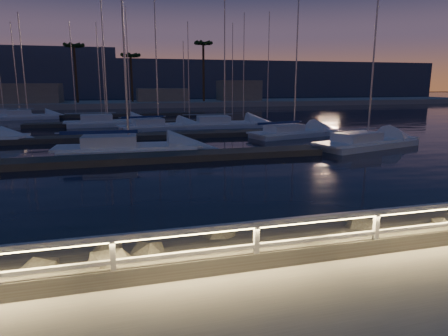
{
  "coord_description": "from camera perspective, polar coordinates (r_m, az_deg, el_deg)",
  "views": [
    {
      "loc": [
        -1.84,
        -7.63,
        3.96
      ],
      "look_at": [
        1.38,
        4.0,
        1.38
      ],
      "focal_mm": 32.0,
      "sensor_mm": 36.0,
      "label": 1
    }
  ],
  "objects": [
    {
      "name": "floating_docks",
      "position": [
        40.41,
        -12.85,
        5.55
      ],
      "size": [
        22.0,
        36.0,
        0.4
      ],
      "color": "#4F4942",
      "rests_on": "ground"
    },
    {
      "name": "sailboat_h",
      "position": [
        35.06,
        9.65,
        5.09
      ],
      "size": [
        8.72,
        4.44,
        14.21
      ],
      "rotation": [
        0.0,
        0.0,
        0.25
      ],
      "color": "white",
      "rests_on": "ground"
    },
    {
      "name": "sailboat_d",
      "position": [
        30.39,
        19.51,
        3.55
      ],
      "size": [
        9.19,
        4.94,
        14.97
      ],
      "rotation": [
        0.0,
        0.0,
        0.29
      ],
      "color": "white",
      "rests_on": "ground"
    },
    {
      "name": "guard_rail",
      "position": [
        8.45,
        -2.26,
        -10.09
      ],
      "size": [
        44.11,
        0.12,
        1.06
      ],
      "color": "silver",
      "rests_on": "ground"
    },
    {
      "name": "sailboat_g",
      "position": [
        40.38,
        -9.65,
        6.0
      ],
      "size": [
        8.31,
        3.72,
        13.64
      ],
      "rotation": [
        0.0,
        0.0,
        0.17
      ],
      "color": "white",
      "rests_on": "ground"
    },
    {
      "name": "sailboat_l",
      "position": [
        41.98,
        -0.26,
        6.42
      ],
      "size": [
        9.29,
        3.32,
        15.43
      ],
      "rotation": [
        0.0,
        0.0,
        -0.06
      ],
      "color": "white",
      "rests_on": "ground"
    },
    {
      "name": "ground",
      "position": [
        8.79,
        -1.77,
        -14.72
      ],
      "size": [
        400.0,
        400.0,
        0.0
      ],
      "primitive_type": "plane",
      "color": "#A7A097",
      "rests_on": "ground"
    },
    {
      "name": "sailboat_c",
      "position": [
        26.62,
        -13.96,
        2.85
      ],
      "size": [
        9.44,
        3.44,
        15.71
      ],
      "rotation": [
        0.0,
        0.0,
        -0.07
      ],
      "color": "white",
      "rests_on": "ground"
    },
    {
      "name": "riprap",
      "position": [
        10.24,
        -19.37,
        -12.96
      ],
      "size": [
        36.56,
        2.85,
        1.34
      ],
      "color": "#676458",
      "rests_on": "ground"
    },
    {
      "name": "palm_center",
      "position": [
        80.87,
        -13.21,
        15.16
      ],
      "size": [
        3.0,
        3.0,
        9.7
      ],
      "color": "#453420",
      "rests_on": "ground"
    },
    {
      "name": "sailboat_m",
      "position": [
        61.86,
        -29.08,
        6.69
      ],
      "size": [
        6.51,
        3.43,
        10.75
      ],
      "rotation": [
        0.0,
        0.0,
        0.27
      ],
      "color": "white",
      "rests_on": "ground"
    },
    {
      "name": "sailboat_n",
      "position": [
        57.45,
        -26.41,
        6.69
      ],
      "size": [
        8.02,
        3.96,
        13.18
      ],
      "rotation": [
        0.0,
        0.0,
        0.23
      ],
      "color": "white",
      "rests_on": "ground"
    },
    {
      "name": "distant_hills",
      "position": [
        142.77,
        -24.16,
        11.33
      ],
      "size": [
        230.0,
        37.5,
        18.0
      ],
      "color": "#394359",
      "rests_on": "ground"
    },
    {
      "name": "palm_left",
      "position": [
        80.11,
        -20.66,
        15.72
      ],
      "size": [
        3.0,
        3.0,
        11.2
      ],
      "color": "#453420",
      "rests_on": "ground"
    },
    {
      "name": "far_shore",
      "position": [
        81.78,
        -14.46,
        9.1
      ],
      "size": [
        160.0,
        14.0,
        5.2
      ],
      "color": "#A7A097",
      "rests_on": "ground"
    },
    {
      "name": "harbor_water",
      "position": [
        39.2,
        -12.72,
        4.53
      ],
      "size": [
        400.0,
        440.0,
        0.6
      ],
      "color": "black",
      "rests_on": "ground"
    },
    {
      "name": "palm_right",
      "position": [
        81.91,
        -2.98,
        16.98
      ],
      "size": [
        3.0,
        3.0,
        12.2
      ],
      "color": "#453420",
      "rests_on": "ground"
    },
    {
      "name": "sailboat_k",
      "position": [
        45.09,
        -16.57,
        6.33
      ],
      "size": [
        9.11,
        3.22,
        15.21
      ],
      "rotation": [
        0.0,
        0.0,
        0.05
      ],
      "color": "white",
      "rests_on": "ground"
    }
  ]
}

